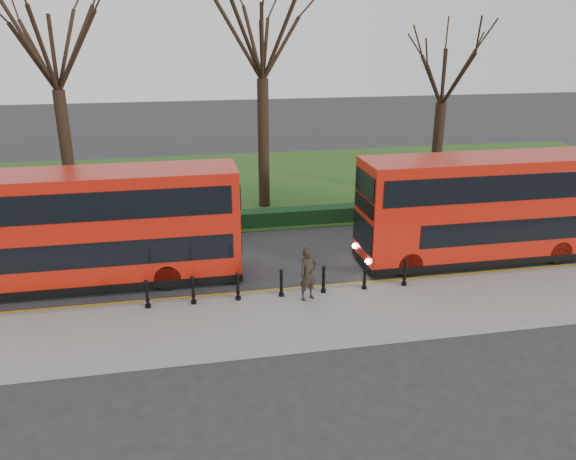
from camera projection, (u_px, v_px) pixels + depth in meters
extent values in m
plane|color=#28282B|center=(253.00, 286.00, 21.52)|extent=(120.00, 120.00, 0.00)
cube|color=gray|center=(264.00, 322.00, 18.72)|extent=(60.00, 4.00, 0.15)
cube|color=slate|center=(256.00, 295.00, 20.57)|extent=(60.00, 0.25, 0.16)
cube|color=#264818|center=(221.00, 185.00, 35.36)|extent=(60.00, 18.00, 0.06)
cube|color=black|center=(234.00, 220.00, 27.66)|extent=(60.00, 0.90, 0.80)
cube|color=yellow|center=(255.00, 294.00, 20.87)|extent=(60.00, 0.10, 0.01)
cube|color=yellow|center=(254.00, 291.00, 21.05)|extent=(60.00, 0.10, 0.01)
cylinder|color=black|center=(67.00, 156.00, 28.22)|extent=(0.60, 0.60, 6.51)
cylinder|color=black|center=(264.00, 145.00, 29.95)|extent=(0.60, 0.60, 6.89)
cylinder|color=black|center=(437.00, 151.00, 31.99)|extent=(0.60, 0.60, 5.43)
cylinder|color=black|center=(147.00, 294.00, 19.36)|extent=(0.15, 0.15, 1.00)
cylinder|color=black|center=(193.00, 291.00, 19.64)|extent=(0.15, 0.15, 1.00)
cylinder|color=black|center=(238.00, 287.00, 19.93)|extent=(0.15, 0.15, 1.00)
cylinder|color=black|center=(281.00, 283.00, 20.21)|extent=(0.15, 0.15, 1.00)
cylinder|color=black|center=(324.00, 280.00, 20.49)|extent=(0.15, 0.15, 1.00)
cylinder|color=black|center=(365.00, 276.00, 20.77)|extent=(0.15, 0.15, 1.00)
cylinder|color=black|center=(405.00, 273.00, 21.06)|extent=(0.15, 0.15, 1.00)
cube|color=red|center=(90.00, 225.00, 20.95)|extent=(11.02, 2.50, 4.06)
cube|color=black|center=(97.00, 276.00, 21.65)|extent=(11.04, 2.52, 0.30)
cube|color=black|center=(111.00, 254.00, 20.17)|extent=(8.82, 0.04, 0.95)
cube|color=black|center=(82.00, 208.00, 19.42)|extent=(10.42, 0.04, 1.05)
cylinder|color=black|center=(167.00, 277.00, 21.05)|extent=(1.00, 0.30, 1.00)
cylinder|color=black|center=(168.00, 255.00, 23.09)|extent=(1.00, 0.30, 1.00)
cube|color=red|center=(491.00, 205.00, 23.30)|extent=(11.07, 2.52, 4.08)
cube|color=black|center=(485.00, 252.00, 24.01)|extent=(11.09, 2.54, 0.30)
cube|color=black|center=(524.00, 230.00, 22.52)|extent=(8.86, 0.04, 0.96)
cube|color=black|center=(512.00, 188.00, 21.77)|extent=(10.47, 0.04, 1.06)
cube|color=black|center=(364.00, 205.00, 22.19)|extent=(0.06, 2.21, 0.55)
cylinder|color=black|center=(410.00, 264.00, 22.21)|extent=(1.01, 0.30, 1.01)
cylinder|color=black|center=(389.00, 244.00, 24.26)|extent=(1.01, 0.30, 1.01)
cylinder|color=black|center=(559.00, 252.00, 23.41)|extent=(1.01, 0.30, 1.01)
cylinder|color=black|center=(528.00, 234.00, 25.45)|extent=(1.01, 0.30, 1.01)
imported|color=black|center=(308.00, 274.00, 19.83)|extent=(0.85, 0.72, 1.96)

